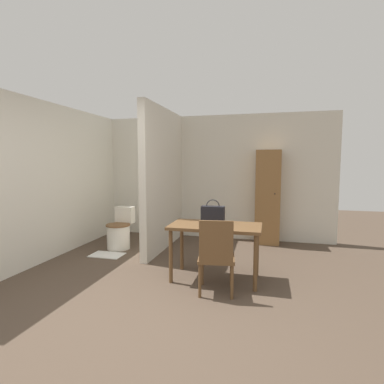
{
  "coord_description": "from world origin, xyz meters",
  "views": [
    {
      "loc": [
        1.29,
        -2.61,
        1.54
      ],
      "look_at": [
        0.23,
        1.55,
        1.13
      ],
      "focal_mm": 28.0,
      "sensor_mm": 36.0,
      "label": 1
    }
  ],
  "objects_px": {
    "wooden_chair": "(216,254)",
    "handbag": "(213,215)",
    "dining_table": "(215,232)",
    "toilet": "(120,232)",
    "wooden_cabinet": "(268,197)"
  },
  "relations": [
    {
      "from": "wooden_chair",
      "to": "handbag",
      "type": "relative_size",
      "value": 2.69
    },
    {
      "from": "dining_table",
      "to": "toilet",
      "type": "xyz_separation_m",
      "value": [
        -1.94,
        1.03,
        -0.35
      ]
    },
    {
      "from": "toilet",
      "to": "wooden_cabinet",
      "type": "height_order",
      "value": "wooden_cabinet"
    },
    {
      "from": "wooden_chair",
      "to": "toilet",
      "type": "bearing_deg",
      "value": 135.69
    },
    {
      "from": "dining_table",
      "to": "wooden_cabinet",
      "type": "relative_size",
      "value": 0.66
    },
    {
      "from": "dining_table",
      "to": "wooden_chair",
      "type": "xyz_separation_m",
      "value": [
        0.09,
        -0.45,
        -0.17
      ]
    },
    {
      "from": "wooden_cabinet",
      "to": "dining_table",
      "type": "bearing_deg",
      "value": -107.97
    },
    {
      "from": "dining_table",
      "to": "wooden_chair",
      "type": "relative_size",
      "value": 1.31
    },
    {
      "from": "handbag",
      "to": "wooden_cabinet",
      "type": "distance_m",
      "value": 2.15
    },
    {
      "from": "dining_table",
      "to": "wooden_chair",
      "type": "height_order",
      "value": "wooden_chair"
    },
    {
      "from": "toilet",
      "to": "wooden_cabinet",
      "type": "relative_size",
      "value": 0.41
    },
    {
      "from": "dining_table",
      "to": "wooden_cabinet",
      "type": "bearing_deg",
      "value": 72.03
    },
    {
      "from": "wooden_cabinet",
      "to": "wooden_chair",
      "type": "bearing_deg",
      "value": -102.83
    },
    {
      "from": "dining_table",
      "to": "handbag",
      "type": "xyz_separation_m",
      "value": [
        -0.03,
        -0.02,
        0.22
      ]
    },
    {
      "from": "wooden_chair",
      "to": "handbag",
      "type": "distance_m",
      "value": 0.6
    }
  ]
}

